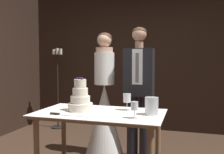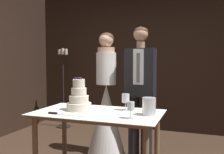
% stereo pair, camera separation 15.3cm
% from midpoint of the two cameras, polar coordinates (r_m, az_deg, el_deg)
% --- Properties ---
extents(wall_back, '(4.74, 0.12, 2.75)m').
position_cam_midpoint_polar(wall_back, '(4.92, 8.69, 4.21)').
color(wall_back, black).
rests_on(wall_back, ground_plane).
extents(cake_table, '(1.33, 0.76, 0.79)m').
position_cam_midpoint_polar(cake_table, '(2.66, -1.60, -10.13)').
color(cake_table, '#8E6B4C').
rests_on(cake_table, ground_plane).
extents(tiered_cake, '(0.27, 0.27, 0.36)m').
position_cam_midpoint_polar(tiered_cake, '(2.72, -5.98, -5.06)').
color(tiered_cake, silver).
rests_on(tiered_cake, cake_table).
extents(cake_knife, '(0.42, 0.03, 0.02)m').
position_cam_midpoint_polar(cake_knife, '(2.55, -10.24, -8.31)').
color(cake_knife, silver).
rests_on(cake_knife, cake_table).
extents(wine_glass_near, '(0.07, 0.07, 0.16)m').
position_cam_midpoint_polar(wine_glass_near, '(2.34, 6.18, -6.75)').
color(wine_glass_near, silver).
rests_on(wine_glass_near, cake_table).
extents(wine_glass_middle, '(0.08, 0.08, 0.18)m').
position_cam_midpoint_polar(wine_glass_middle, '(2.71, 4.74, -5.03)').
color(wine_glass_middle, silver).
rests_on(wine_glass_middle, cake_table).
extents(hurricane_candle, '(0.13, 0.13, 0.18)m').
position_cam_midpoint_polar(hurricane_candle, '(2.51, 10.20, -6.72)').
color(hurricane_candle, silver).
rests_on(hurricane_candle, cake_table).
extents(bride, '(0.54, 0.54, 1.72)m').
position_cam_midpoint_polar(bride, '(3.56, -0.09, -7.55)').
color(bride, white).
rests_on(bride, ground_plane).
extents(groom, '(0.39, 0.25, 1.78)m').
position_cam_midpoint_polar(groom, '(3.38, 7.79, -2.29)').
color(groom, black).
rests_on(groom, ground_plane).
extents(candle_stand, '(0.28, 0.28, 1.58)m').
position_cam_midpoint_polar(candle_stand, '(5.06, -10.24, -2.54)').
color(candle_stand, black).
rests_on(candle_stand, ground_plane).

